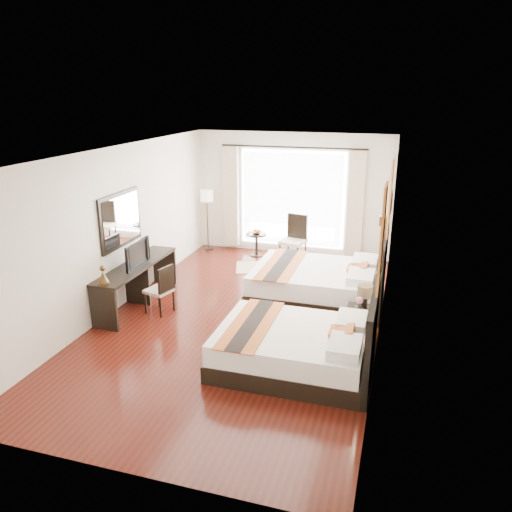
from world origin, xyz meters
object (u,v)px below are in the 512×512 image
(nightstand, at_px, (359,325))
(window_chair, at_px, (293,249))
(bed_far, at_px, (321,282))
(floor_lamp, at_px, (207,200))
(desk_chair, at_px, (160,298))
(side_table, at_px, (257,245))
(fruit_bowl, at_px, (256,233))
(table_lamp, at_px, (365,293))
(bed_near, at_px, (299,347))
(television, at_px, (134,253))
(vase, at_px, (359,308))
(console_desk, at_px, (137,284))

(nightstand, relative_size, window_chair, 0.48)
(bed_far, distance_m, floor_lamp, 3.95)
(nightstand, distance_m, desk_chair, 3.40)
(desk_chair, bearing_deg, floor_lamp, -66.57)
(side_table, xyz_separation_m, fruit_bowl, (0.01, -0.04, 0.30))
(fruit_bowl, bearing_deg, table_lamp, -50.87)
(bed_near, bearing_deg, side_table, 113.36)
(table_lamp, relative_size, desk_chair, 0.42)
(bed_far, xyz_separation_m, television, (-3.11, -1.19, 0.64))
(fruit_bowl, distance_m, window_chair, 0.97)
(nightstand, xyz_separation_m, desk_chair, (-3.40, 0.03, 0.01))
(nightstand, xyz_separation_m, vase, (-0.02, -0.10, 0.32))
(bed_near, xyz_separation_m, fruit_bowl, (-1.95, 4.50, 0.25))
(vase, relative_size, side_table, 0.26)
(nightstand, height_order, fruit_bowl, fruit_bowl)
(fruit_bowl, relative_size, window_chair, 0.19)
(bed_far, bearing_deg, desk_chair, -152.65)
(nightstand, bearing_deg, table_lamp, 67.10)
(bed_near, height_order, floor_lamp, floor_lamp)
(table_lamp, bearing_deg, fruit_bowl, 129.13)
(bed_far, xyz_separation_m, console_desk, (-3.13, -1.12, 0.04))
(bed_near, height_order, window_chair, bed_near)
(table_lamp, bearing_deg, nightstand, -112.90)
(console_desk, xyz_separation_m, side_table, (1.27, 3.24, -0.11))
(bed_far, height_order, desk_chair, bed_far)
(bed_far, height_order, table_lamp, bed_far)
(side_table, bearing_deg, bed_far, -48.71)
(desk_chair, xyz_separation_m, floor_lamp, (-0.55, 3.58, 0.95))
(bed_near, bearing_deg, television, 159.11)
(vase, bearing_deg, fruit_bowl, 126.95)
(floor_lamp, bearing_deg, desk_chair, -81.29)
(table_lamp, xyz_separation_m, window_chair, (-1.81, 3.13, -0.42))
(bed_near, relative_size, vase, 15.50)
(table_lamp, height_order, desk_chair, same)
(vase, height_order, television, television)
(console_desk, distance_m, floor_lamp, 3.47)
(bed_far, xyz_separation_m, floor_lamp, (-3.12, 2.25, 0.88))
(bed_far, relative_size, table_lamp, 6.40)
(bed_far, distance_m, window_chair, 2.09)
(side_table, bearing_deg, floor_lamp, 174.21)
(vase, bearing_deg, side_table, 126.73)
(bed_far, height_order, console_desk, bed_far)
(bed_far, bearing_deg, nightstand, -58.60)
(television, height_order, window_chair, television)
(vase, distance_m, side_table, 4.48)
(fruit_bowl, bearing_deg, floor_lamp, 172.47)
(vase, distance_m, floor_lamp, 5.45)
(floor_lamp, bearing_deg, table_lamp, -41.35)
(table_lamp, distance_m, side_table, 4.38)
(television, distance_m, side_table, 3.61)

